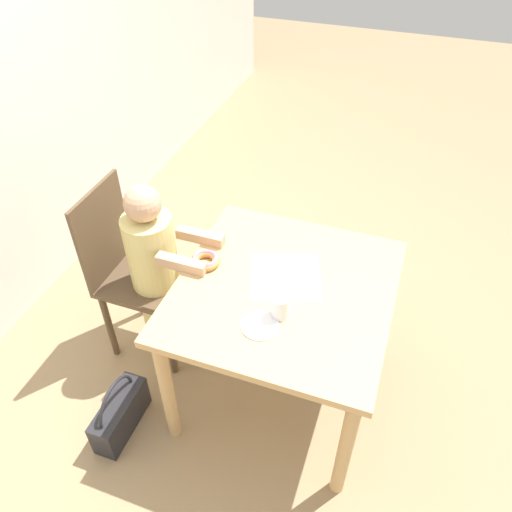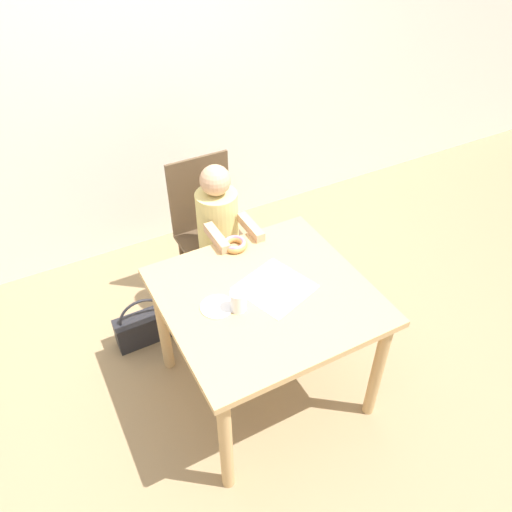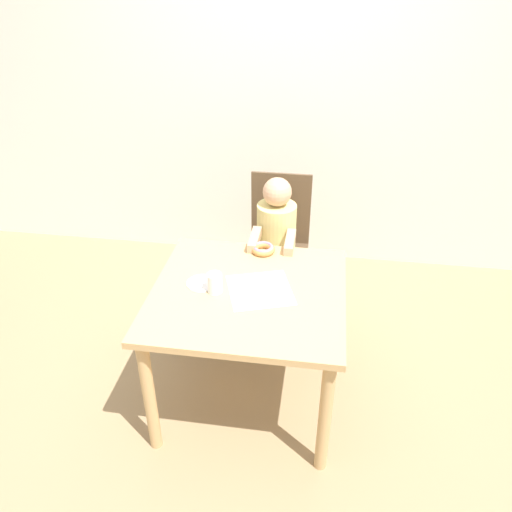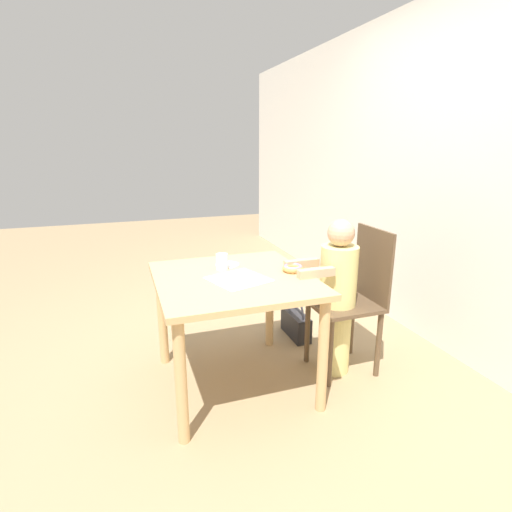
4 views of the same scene
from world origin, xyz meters
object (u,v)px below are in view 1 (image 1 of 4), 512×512
at_px(chair, 135,273).
at_px(donut, 205,260).
at_px(handbag, 120,413).
at_px(child_figure, 156,275).
at_px(cup, 280,307).

distance_m(chair, donut, 0.49).
bearing_deg(chair, handbag, -163.41).
distance_m(child_figure, donut, 0.37).
height_order(child_figure, cup, child_figure).
xyz_separation_m(donut, cup, (-0.18, -0.40, 0.03)).
xyz_separation_m(chair, handbag, (-0.53, -0.16, -0.39)).
relative_size(child_figure, cup, 10.26).
relative_size(handbag, cup, 3.35).
bearing_deg(chair, cup, -104.98).
height_order(donut, cup, cup).
distance_m(handbag, cup, 0.99).
distance_m(child_figure, handbag, 0.68).
relative_size(donut, handbag, 0.39).
distance_m(donut, handbag, 0.85).
bearing_deg(chair, donut, -95.35).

